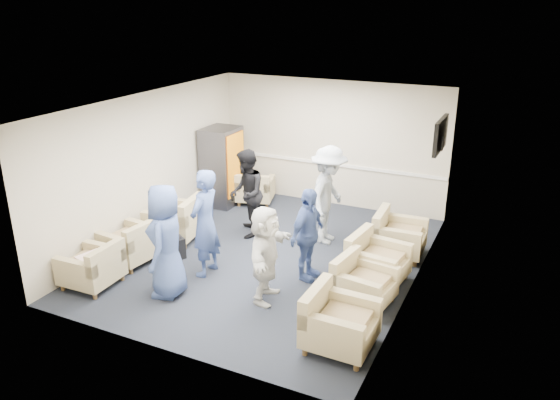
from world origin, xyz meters
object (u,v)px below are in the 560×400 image
at_px(armchair_right_far, 396,237).
at_px(person_mid_right, 308,235).
at_px(armchair_left_mid, 133,245).
at_px(person_back_left, 246,194).
at_px(armchair_corner, 255,190).
at_px(armchair_right_midfar, 375,262).
at_px(person_front_left, 166,241).
at_px(armchair_left_near, 94,268).
at_px(vending_machine, 222,166).
at_px(armchair_right_near, 336,324).
at_px(person_mid_left, 205,223).
at_px(armchair_left_far, 177,222).
at_px(person_front_right, 266,254).
at_px(person_back_right, 328,195).
at_px(armchair_right_midnear, 361,285).

distance_m(armchair_right_far, person_mid_right, 1.88).
distance_m(armchair_left_mid, person_back_left, 2.27).
bearing_deg(person_mid_right, armchair_corner, 49.68).
height_order(armchair_right_midfar, person_front_left, person_front_left).
bearing_deg(armchair_right_midfar, armchair_left_near, 124.44).
bearing_deg(vending_machine, person_front_left, -71.03).
bearing_deg(armchair_right_near, person_mid_left, 69.98).
bearing_deg(armchair_right_near, armchair_right_far, 0.61).
bearing_deg(armchair_right_midfar, armchair_left_far, 96.90).
relative_size(armchair_corner, person_front_right, 0.64).
distance_m(person_back_right, person_front_right, 2.35).
bearing_deg(armchair_right_midnear, person_back_right, 41.89).
xyz_separation_m(armchair_right_near, armchair_corner, (-3.43, 4.24, -0.03)).
relative_size(armchair_left_far, vending_machine, 0.60).
height_order(armchair_left_near, person_back_right, person_back_right).
bearing_deg(person_back_left, person_front_left, -27.93).
xyz_separation_m(armchair_left_far, person_mid_left, (1.23, -0.92, 0.54)).
height_order(armchair_left_near, armchair_left_mid, armchair_left_mid).
xyz_separation_m(armchair_left_far, person_front_right, (2.48, -1.24, 0.39)).
bearing_deg(armchair_left_mid, person_front_right, 93.81).
bearing_deg(vending_machine, armchair_right_far, -12.36).
height_order(armchair_left_far, person_back_right, person_back_right).
relative_size(person_mid_left, person_back_left, 1.07).
bearing_deg(person_front_left, armchair_right_near, 68.26).
distance_m(armchair_right_midfar, vending_machine, 4.51).
relative_size(armchair_left_mid, person_back_left, 0.54).
bearing_deg(armchair_left_far, armchair_right_far, 96.92).
height_order(armchair_left_near, person_back_left, person_back_left).
bearing_deg(person_back_right, armchair_left_far, 110.42).
xyz_separation_m(person_mid_left, person_back_right, (1.34, 2.02, 0.02)).
distance_m(vending_machine, person_back_right, 2.93).
height_order(vending_machine, person_back_left, vending_machine).
relative_size(armchair_left_near, person_mid_right, 0.52).
distance_m(armchair_left_far, armchair_right_midfar, 3.79).
relative_size(armchair_right_midfar, person_front_right, 0.63).
relative_size(armchair_right_near, person_back_left, 0.52).
bearing_deg(person_mid_right, person_front_left, 136.58).
relative_size(armchair_corner, person_mid_right, 0.62).
relative_size(armchair_left_far, armchair_corner, 1.07).
relative_size(armchair_corner, person_back_right, 0.52).
height_order(armchair_right_near, person_mid_left, person_mid_left).
height_order(person_back_left, person_front_right, person_back_left).
xyz_separation_m(armchair_left_far, armchair_right_far, (3.86, 1.11, -0.02)).
bearing_deg(armchair_right_midfar, armchair_right_midnear, -172.38).
relative_size(armchair_right_midnear, person_mid_left, 0.50).
distance_m(person_mid_left, person_back_right, 2.43).
bearing_deg(person_back_left, armchair_right_far, 69.82).
distance_m(armchair_right_far, person_front_right, 2.75).
distance_m(armchair_left_mid, person_mid_left, 1.49).
distance_m(armchair_right_midfar, person_front_right, 1.85).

